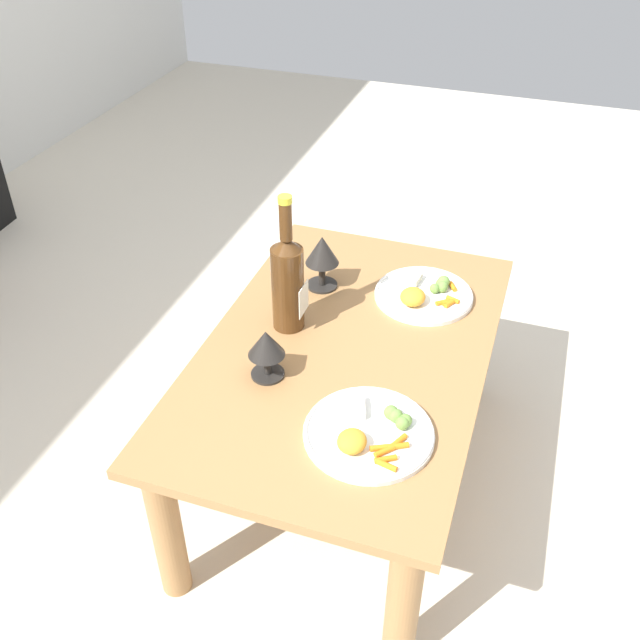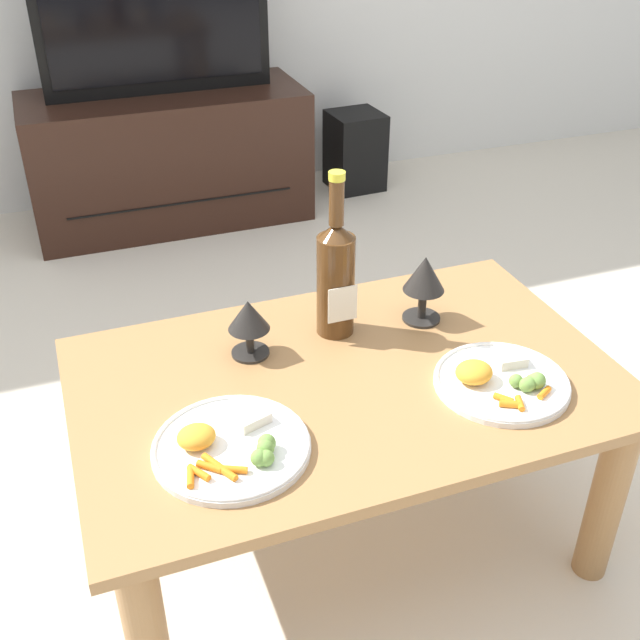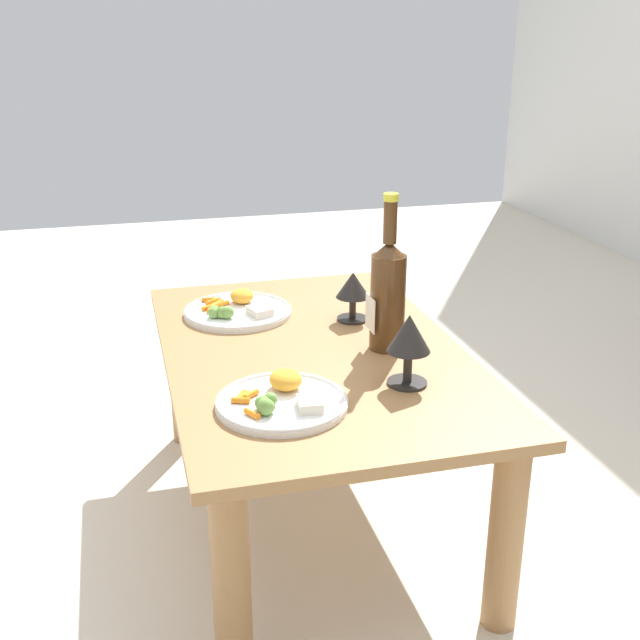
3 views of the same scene
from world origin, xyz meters
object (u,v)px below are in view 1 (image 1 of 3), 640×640
dining_table (346,373)px  dinner_plate_left (369,432)px  wine_bottle (288,279)px  dinner_plate_right (424,294)px  goblet_right (322,253)px  goblet_left (266,346)px

dining_table → dinner_plate_left: (-0.27, -0.13, 0.10)m
wine_bottle → dinner_plate_right: 0.39m
wine_bottle → goblet_right: wine_bottle is taller
goblet_left → dinner_plate_right: bearing=-32.9°
dining_table → goblet_left: size_ratio=8.45×
goblet_right → dinner_plate_left: 0.57m
dinner_plate_left → dinner_plate_right: bearing=0.1°
dinner_plate_right → dinner_plate_left: bearing=-179.9°
wine_bottle → goblet_left: 0.20m
dining_table → goblet_right: 0.33m
dining_table → dinner_plate_left: size_ratio=3.85×
wine_bottle → dinner_plate_left: (-0.30, -0.29, -0.12)m
dining_table → goblet_right: (0.23, 0.14, 0.19)m
wine_bottle → goblet_left: bearing=-173.6°
dinner_plate_right → goblet_right: bearing=96.9°
goblet_left → dinner_plate_left: size_ratio=0.46×
goblet_right → dinner_plate_right: bearing=-83.1°
dining_table → goblet_left: (-0.16, 0.14, 0.17)m
goblet_left → goblet_right: (0.39, -0.00, 0.02)m
dinner_plate_right → wine_bottle: bearing=127.6°
dining_table → goblet_left: bearing=137.8°
goblet_left → dining_table: bearing=-42.2°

